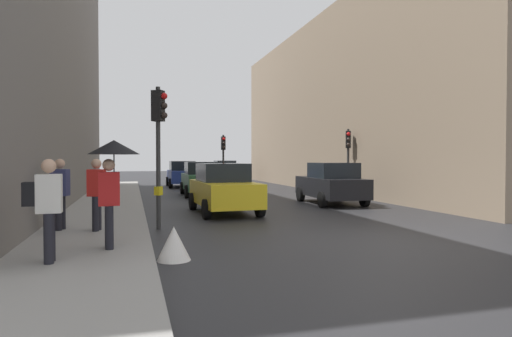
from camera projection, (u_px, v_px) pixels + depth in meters
The scene contains 16 objects.
ground_plane at pixel (378, 241), 10.16m from camera, with size 120.00×120.00×0.00m, color #28282B.
sidewalk_kerb at pixel (103, 216), 14.16m from camera, with size 2.65×40.00×0.16m, color gray.
building_facade_right at pixel (399, 108), 28.13m from camera, with size 12.00×28.54×10.43m, color gray.
traffic_light_near_right at pixel (159, 131), 11.89m from camera, with size 0.44×0.38×3.89m.
traffic_light_mid_street at pixel (348, 150), 21.57m from camera, with size 0.34×0.45×3.40m.
traffic_light_far_median at pixel (223, 152), 27.47m from camera, with size 0.24×0.43×3.43m.
car_white_compact at pixel (224, 171), 37.71m from camera, with size 2.07×4.23×1.76m.
car_dark_suv at pixel (331, 183), 18.55m from camera, with size 2.20×4.29×1.76m.
car_green_estate at pixel (202, 179), 22.87m from camera, with size 2.09×4.24×1.76m.
car_blue_van at pixel (182, 174), 29.87m from camera, with size 2.05×4.22×1.76m.
car_yellow_taxi at pixel (224, 188), 15.49m from camera, with size 2.11×4.25×1.76m.
pedestrian_with_umbrella at pixel (112, 163), 8.58m from camera, with size 1.00×1.00×2.14m.
pedestrian_with_grey_backpack at pixel (58, 190), 10.81m from camera, with size 0.65×0.43×1.77m.
pedestrian_with_black_backpack at pixel (46, 204), 7.40m from camera, with size 0.61×0.36×1.77m.
pedestrian_in_red_jacket at pixel (97, 191), 10.70m from camera, with size 0.45×0.35×1.77m.
warning_sign_triangle at pixel (174, 243), 8.25m from camera, with size 0.64×0.64×0.65m, color silver.
Camera 1 is at (-5.50, -8.95, 1.94)m, focal length 30.57 mm.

